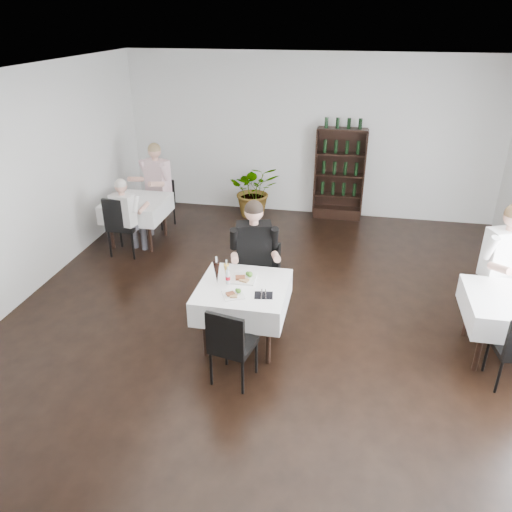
{
  "coord_description": "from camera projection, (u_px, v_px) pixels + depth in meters",
  "views": [
    {
      "loc": [
        0.82,
        -4.89,
        3.62
      ],
      "look_at": [
        -0.18,
        0.2,
        1.07
      ],
      "focal_mm": 35.0,
      "sensor_mm": 36.0,
      "label": 1
    }
  ],
  "objects": [
    {
      "name": "room_shell",
      "position": [
        269.0,
        229.0,
        5.38
      ],
      "size": [
        9.0,
        9.0,
        9.0
      ],
      "color": "black",
      "rests_on": "ground"
    },
    {
      "name": "wine_shelf",
      "position": [
        339.0,
        175.0,
        9.36
      ],
      "size": [
        0.9,
        0.28,
        1.75
      ],
      "color": "black",
      "rests_on": "ground"
    },
    {
      "name": "main_table",
      "position": [
        243.0,
        297.0,
        5.82
      ],
      "size": [
        1.03,
        1.03,
        0.77
      ],
      "color": "black",
      "rests_on": "ground"
    },
    {
      "name": "left_table",
      "position": [
        137.0,
        208.0,
        8.44
      ],
      "size": [
        0.98,
        0.98,
        0.77
      ],
      "color": "black",
      "rests_on": "ground"
    },
    {
      "name": "right_table",
      "position": [
        511.0,
        310.0,
        5.57
      ],
      "size": [
        0.98,
        0.98,
        0.77
      ],
      "color": "black",
      "rests_on": "ground"
    },
    {
      "name": "potted_tree",
      "position": [
        255.0,
        190.0,
        9.61
      ],
      "size": [
        1.11,
        1.03,
        1.04
      ],
      "primitive_type": "imported",
      "rotation": [
        0.0,
        0.0,
        0.27
      ],
      "color": "#2A5E20",
      "rests_on": "ground"
    },
    {
      "name": "main_chair_far",
      "position": [
        259.0,
        272.0,
        6.49
      ],
      "size": [
        0.6,
        0.6,
        1.0
      ],
      "color": "black",
      "rests_on": "ground"
    },
    {
      "name": "main_chair_near",
      "position": [
        230.0,
        342.0,
        5.17
      ],
      "size": [
        0.5,
        0.5,
        0.93
      ],
      "color": "black",
      "rests_on": "ground"
    },
    {
      "name": "left_chair_far",
      "position": [
        163.0,
        199.0,
        9.21
      ],
      "size": [
        0.52,
        0.52,
        0.87
      ],
      "color": "black",
      "rests_on": "ground"
    },
    {
      "name": "left_chair_near",
      "position": [
        122.0,
        223.0,
        7.98
      ],
      "size": [
        0.46,
        0.47,
        1.01
      ],
      "color": "black",
      "rests_on": "ground"
    },
    {
      "name": "right_chair_far",
      "position": [
        502.0,
        279.0,
        6.27
      ],
      "size": [
        0.48,
        0.49,
        1.04
      ],
      "color": "black",
      "rests_on": "ground"
    },
    {
      "name": "diner_main",
      "position": [
        254.0,
        253.0,
        6.21
      ],
      "size": [
        0.66,
        0.7,
        1.58
      ],
      "color": "#44444C",
      "rests_on": "ground"
    },
    {
      "name": "diner_left_far",
      "position": [
        154.0,
        181.0,
        8.86
      ],
      "size": [
        0.7,
        0.73,
        1.57
      ],
      "color": "#44444C",
      "rests_on": "ground"
    },
    {
      "name": "diner_left_near",
      "position": [
        126.0,
        211.0,
        7.91
      ],
      "size": [
        0.54,
        0.56,
        1.32
      ],
      "color": "#44444C",
      "rests_on": "ground"
    },
    {
      "name": "diner_right_far",
      "position": [
        508.0,
        261.0,
        5.91
      ],
      "size": [
        0.72,
        0.76,
        1.64
      ],
      "color": "#44444C",
      "rests_on": "ground"
    },
    {
      "name": "plate_far",
      "position": [
        244.0,
        278.0,
        5.88
      ],
      "size": [
        0.29,
        0.29,
        0.09
      ],
      "color": "white",
      "rests_on": "main_table"
    },
    {
      "name": "plate_near",
      "position": [
        234.0,
        294.0,
        5.55
      ],
      "size": [
        0.3,
        0.3,
        0.07
      ],
      "color": "white",
      "rests_on": "main_table"
    },
    {
      "name": "pilsner_dark",
      "position": [
        217.0,
        272.0,
        5.75
      ],
      "size": [
        0.08,
        0.08,
        0.34
      ],
      "color": "black",
      "rests_on": "main_table"
    },
    {
      "name": "pilsner_lager",
      "position": [
        227.0,
        272.0,
        5.81
      ],
      "size": [
        0.06,
        0.06,
        0.28
      ],
      "color": "gold",
      "rests_on": "main_table"
    },
    {
      "name": "coke_bottle",
      "position": [
        228.0,
        277.0,
        5.76
      ],
      "size": [
        0.06,
        0.06,
        0.22
      ],
      "color": "silver",
      "rests_on": "main_table"
    },
    {
      "name": "napkin_cutlery",
      "position": [
        264.0,
        295.0,
        5.55
      ],
      "size": [
        0.23,
        0.23,
        0.02
      ],
      "color": "black",
      "rests_on": "main_table"
    }
  ]
}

